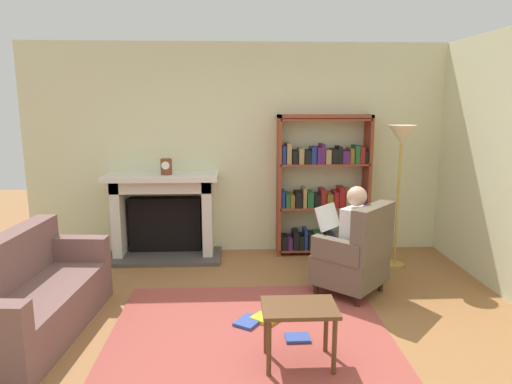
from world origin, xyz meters
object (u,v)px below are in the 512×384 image
object	(u,v)px
fireplace	(164,213)
bookshelf	(323,190)
seated_reader	(346,235)
floor_lamp	(401,148)
armchair_reading	(356,255)
mantel_clock	(166,167)
side_table	(299,315)
sofa_floral	(30,299)

from	to	relation	value
fireplace	bookshelf	distance (m)	2.07
bookshelf	seated_reader	size ratio (longest dim) A/B	1.58
fireplace	floor_lamp	world-z (taller)	floor_lamp
armchair_reading	floor_lamp	bearing A→B (deg)	-178.17
mantel_clock	bookshelf	xyz separation A→B (m)	(1.98, 0.14, -0.33)
fireplace	side_table	distance (m)	2.93
bookshelf	mantel_clock	bearing A→B (deg)	-176.09
fireplace	seated_reader	world-z (taller)	seated_reader
side_table	fireplace	bearing A→B (deg)	118.07
fireplace	armchair_reading	world-z (taller)	fireplace
mantel_clock	floor_lamp	world-z (taller)	floor_lamp
mantel_clock	side_table	size ratio (longest dim) A/B	0.35
mantel_clock	sofa_floral	world-z (taller)	mantel_clock
armchair_reading	sofa_floral	size ratio (longest dim) A/B	0.55
sofa_floral	mantel_clock	bearing A→B (deg)	-21.01
armchair_reading	floor_lamp	xyz separation A→B (m)	(0.70, 0.81, 1.02)
bookshelf	side_table	xyz separation A→B (m)	(-0.67, -2.62, -0.45)
mantel_clock	floor_lamp	bearing A→B (deg)	-8.46
fireplace	mantel_clock	world-z (taller)	mantel_clock
floor_lamp	armchair_reading	bearing A→B (deg)	-130.83
seated_reader	floor_lamp	distance (m)	1.35
armchair_reading	side_table	distance (m)	1.48
bookshelf	seated_reader	distance (m)	1.29
fireplace	sofa_floral	world-z (taller)	fireplace
sofa_floral	floor_lamp	distance (m)	4.13
side_table	floor_lamp	distance (m)	2.74
fireplace	armchair_reading	xyz separation A→B (m)	(2.14, -1.32, -0.15)
mantel_clock	armchair_reading	size ratio (longest dim) A/B	0.20
bookshelf	sofa_floral	world-z (taller)	bookshelf
seated_reader	mantel_clock	bearing A→B (deg)	-77.18
sofa_floral	side_table	distance (m)	2.30
mantel_clock	side_table	world-z (taller)	mantel_clock
mantel_clock	seated_reader	bearing A→B (deg)	-29.84
floor_lamp	seated_reader	bearing A→B (deg)	-137.13
fireplace	bookshelf	xyz separation A→B (m)	(2.05, 0.03, 0.28)
side_table	sofa_floral	bearing A→B (deg)	165.63
bookshelf	floor_lamp	size ratio (longest dim) A/B	1.06
seated_reader	sofa_floral	xyz separation A→B (m)	(-2.90, -0.77, -0.30)
side_table	seated_reader	bearing A→B (deg)	63.43
fireplace	side_table	xyz separation A→B (m)	(1.38, -2.58, -0.17)
fireplace	armchair_reading	distance (m)	2.52
bookshelf	seated_reader	world-z (taller)	bookshelf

